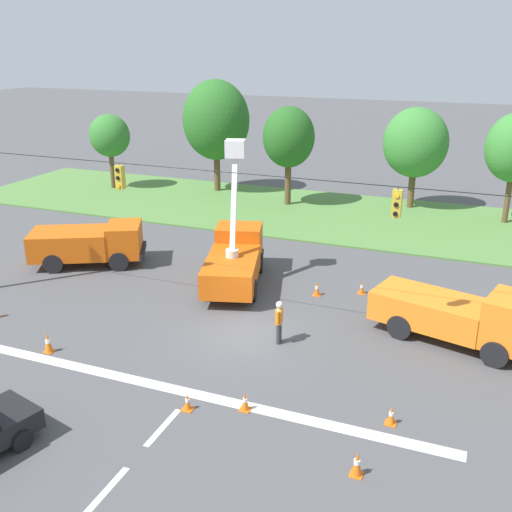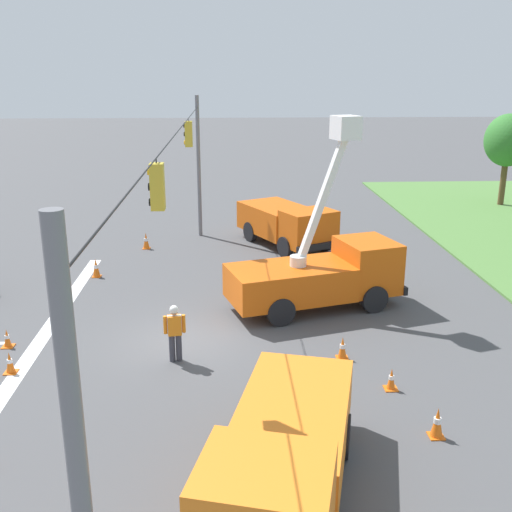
# 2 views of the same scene
# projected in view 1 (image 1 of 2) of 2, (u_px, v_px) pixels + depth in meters

# --- Properties ---
(ground_plane) EXTENTS (200.00, 200.00, 0.00)m
(ground_plane) POSITION_uv_depth(u_px,v_px,m) (246.00, 334.00, 24.25)
(ground_plane) COLOR #4C4C4F
(grass_verge) EXTENTS (56.00, 12.00, 0.10)m
(grass_verge) POSITION_uv_depth(u_px,v_px,m) (349.00, 217.00, 39.94)
(grass_verge) COLOR #517F3D
(grass_verge) RESTS_ON ground
(lane_markings) EXTENTS (17.60, 15.25, 0.01)m
(lane_markings) POSITION_uv_depth(u_px,v_px,m) (171.00, 418.00, 18.90)
(lane_markings) COLOR silver
(lane_markings) RESTS_ON ground
(signal_gantry) EXTENTS (26.20, 0.33, 7.20)m
(signal_gantry) POSITION_uv_depth(u_px,v_px,m) (246.00, 235.00, 22.79)
(signal_gantry) COLOR slate
(signal_gantry) RESTS_ON ground
(tree_far_west) EXTENTS (3.24, 2.84, 5.85)m
(tree_far_west) POSITION_uv_depth(u_px,v_px,m) (110.00, 136.00, 46.25)
(tree_far_west) COLOR brown
(tree_far_west) RESTS_ON ground
(tree_west) EXTENTS (5.12, 4.71, 8.47)m
(tree_west) POSITION_uv_depth(u_px,v_px,m) (216.00, 120.00, 44.98)
(tree_west) COLOR brown
(tree_west) RESTS_ON ground
(tree_centre) EXTENTS (3.60, 3.61, 6.96)m
(tree_centre) POSITION_uv_depth(u_px,v_px,m) (289.00, 138.00, 41.31)
(tree_centre) COLOR brown
(tree_centre) RESTS_ON ground
(tree_east) EXTENTS (4.40, 4.01, 6.99)m
(tree_east) POSITION_uv_depth(u_px,v_px,m) (416.00, 143.00, 40.62)
(tree_east) COLOR brown
(tree_east) RESTS_ON ground
(utility_truck_bucket_lift) EXTENTS (4.05, 6.73, 6.87)m
(utility_truck_bucket_lift) POSITION_uv_depth(u_px,v_px,m) (235.00, 257.00, 28.88)
(utility_truck_bucket_lift) COLOR #D6560F
(utility_truck_bucket_lift) RESTS_ON ground
(utility_truck_support_near) EXTENTS (6.81, 3.80, 2.40)m
(utility_truck_support_near) POSITION_uv_depth(u_px,v_px,m) (462.00, 315.00, 23.15)
(utility_truck_support_near) COLOR orange
(utility_truck_support_near) RESTS_ON ground
(utility_truck_support_far) EXTENTS (6.28, 4.84, 2.15)m
(utility_truck_support_far) POSITION_uv_depth(u_px,v_px,m) (89.00, 243.00, 31.39)
(utility_truck_support_far) COLOR #D6560F
(utility_truck_support_far) RESTS_ON ground
(road_worker) EXTENTS (0.29, 0.64, 1.77)m
(road_worker) POSITION_uv_depth(u_px,v_px,m) (279.00, 320.00, 23.24)
(road_worker) COLOR #383842
(road_worker) RESTS_ON ground
(traffic_cone_foreground_left) EXTENTS (0.36, 0.36, 0.77)m
(traffic_cone_foreground_left) POSITION_uv_depth(u_px,v_px,m) (412.00, 289.00, 27.62)
(traffic_cone_foreground_left) COLOR orange
(traffic_cone_foreground_left) RESTS_ON ground
(traffic_cone_foreground_right) EXTENTS (0.36, 0.36, 0.64)m
(traffic_cone_foreground_right) POSITION_uv_depth(u_px,v_px,m) (245.00, 402.00, 19.21)
(traffic_cone_foreground_right) COLOR orange
(traffic_cone_foreground_right) RESTS_ON ground
(traffic_cone_mid_left) EXTENTS (0.36, 0.36, 0.64)m
(traffic_cone_mid_left) POSITION_uv_depth(u_px,v_px,m) (391.00, 415.00, 18.51)
(traffic_cone_mid_left) COLOR orange
(traffic_cone_mid_left) RESTS_ON ground
(traffic_cone_mid_right) EXTENTS (0.36, 0.36, 0.77)m
(traffic_cone_mid_right) POSITION_uv_depth(u_px,v_px,m) (357.00, 464.00, 16.30)
(traffic_cone_mid_right) COLOR orange
(traffic_cone_mid_right) RESTS_ON ground
(traffic_cone_near_bucket) EXTENTS (0.36, 0.36, 0.60)m
(traffic_cone_near_bucket) POSITION_uv_depth(u_px,v_px,m) (188.00, 402.00, 19.24)
(traffic_cone_near_bucket) COLOR orange
(traffic_cone_near_bucket) RESTS_ON ground
(traffic_cone_lane_edge_a) EXTENTS (0.36, 0.36, 0.70)m
(traffic_cone_lane_edge_a) POSITION_uv_depth(u_px,v_px,m) (317.00, 289.00, 27.80)
(traffic_cone_lane_edge_a) COLOR orange
(traffic_cone_lane_edge_a) RESTS_ON ground
(traffic_cone_lane_edge_b) EXTENTS (0.36, 0.36, 0.62)m
(traffic_cone_lane_edge_b) POSITION_uv_depth(u_px,v_px,m) (362.00, 288.00, 28.01)
(traffic_cone_lane_edge_b) COLOR orange
(traffic_cone_lane_edge_b) RESTS_ON ground
(traffic_cone_centre_line) EXTENTS (0.36, 0.36, 0.80)m
(traffic_cone_centre_line) POSITION_uv_depth(u_px,v_px,m) (48.00, 343.00, 22.75)
(traffic_cone_centre_line) COLOR orange
(traffic_cone_centre_line) RESTS_ON ground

